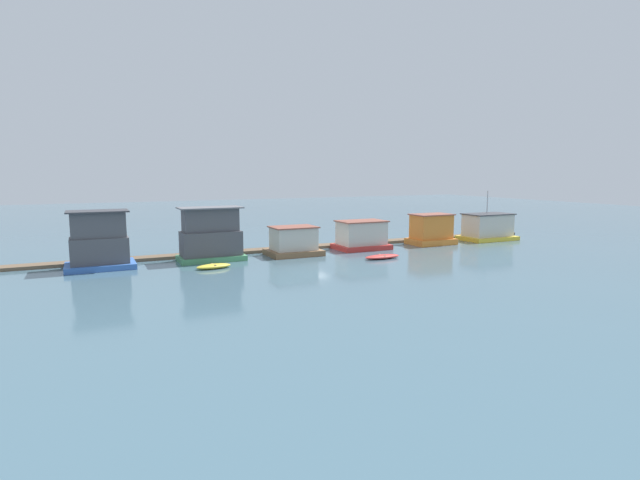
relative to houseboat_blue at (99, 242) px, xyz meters
name	(u,v)px	position (x,y,z in m)	size (l,w,h in m)	color
ground_plane	(316,252)	(20.32, -0.06, -2.26)	(200.00, 200.00, 0.00)	#426070
dock_walkway	(305,247)	(20.32, 2.70, -2.11)	(59.60, 1.76, 0.30)	brown
houseboat_blue	(99,242)	(0.00, 0.00, 0.00)	(5.59, 3.83, 4.97)	#3866B7
houseboat_green	(211,236)	(9.49, -0.23, 0.01)	(6.02, 3.24, 5.00)	#4C9360
houseboat_brown	(294,242)	(17.61, -0.65, -0.96)	(5.18, 3.95, 2.87)	brown
houseboat_red	(361,236)	(25.69, -0.10, -0.82)	(5.60, 3.90, 3.06)	red
houseboat_orange	(431,230)	(34.70, -0.39, -0.64)	(5.01, 3.44, 3.47)	orange
houseboat_yellow	(488,227)	(43.22, -0.34, -0.75)	(6.50, 4.18, 5.96)	gold
dinghy_yellow	(214,266)	(8.74, -4.22, -2.06)	(3.13, 1.53, 0.41)	yellow
dinghy_red	(382,257)	(24.41, -6.27, -2.06)	(3.72, 1.29, 0.41)	red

